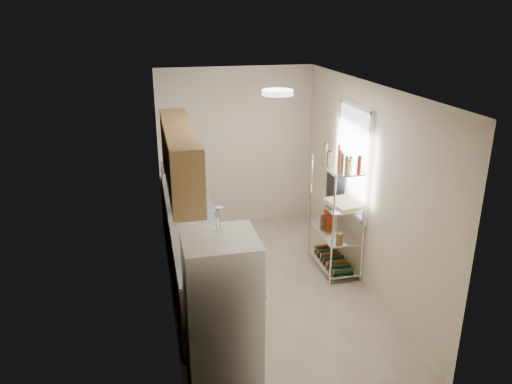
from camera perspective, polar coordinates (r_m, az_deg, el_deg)
The scene contains 16 objects.
room at distance 6.08m, azimuth 1.56°, elevation -0.19°, with size 2.52×4.42×2.62m.
counter_run at distance 6.67m, azimuth -7.17°, elevation -6.36°, with size 0.63×3.51×0.90m.
upper_cabinets at distance 5.85m, azimuth -8.72°, elevation 4.05°, with size 0.33×2.20×0.72m, color #A58146.
range_hood at distance 6.74m, azimuth -8.61°, elevation 2.46°, with size 0.50×0.60×0.12m, color #B7BABC.
window at distance 6.70m, azimuth 11.06°, elevation 3.63°, with size 0.06×1.00×1.46m, color white.
bakers_rack at distance 6.71m, azimuth 9.27°, elevation -0.22°, with size 0.45×0.90×1.73m.
ceiling_dome at distance 5.48m, azimuth 2.48°, elevation 11.31°, with size 0.34×0.34×0.06m, color white.
refrigerator at distance 4.66m, azimuth -3.91°, elevation -14.02°, with size 0.65×0.65×1.58m, color white.
wine_glass_a at distance 4.37m, azimuth -4.56°, elevation -3.25°, with size 0.07×0.07×0.19m, color silver, non-canonical shape.
wine_glass_b at distance 4.39m, azimuth -4.18°, elevation -2.99°, with size 0.07×0.07×0.21m, color silver, non-canonical shape.
rice_cooker at distance 6.59m, azimuth -7.92°, elevation -1.48°, with size 0.26×0.26×0.21m, color white.
frying_pan_large at distance 6.78m, azimuth -8.13°, elevation -1.62°, with size 0.24×0.24×0.04m, color black.
frying_pan_small at distance 7.12m, azimuth -7.46°, elevation -0.51°, with size 0.22×0.22×0.05m, color black.
cutting_board at distance 6.64m, azimuth 10.12°, elevation -1.22°, with size 0.38×0.49×0.03m, color tan.
espresso_machine at distance 7.02m, azimuth 9.11°, elevation 1.14°, with size 0.17×0.25×0.29m, color black.
storage_bag at distance 7.17m, azimuth 8.31°, elevation -2.76°, with size 0.11×0.15×0.17m, color #A22F13.
Camera 1 is at (-1.42, -5.52, 3.39)m, focal length 35.00 mm.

